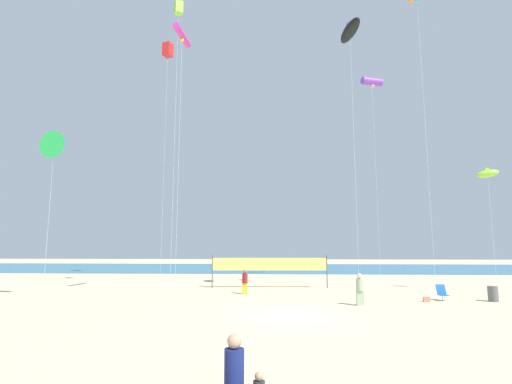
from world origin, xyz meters
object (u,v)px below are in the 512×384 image
at_px(mother_figure, 234,376).
at_px(trash_barrel, 493,294).
at_px(beachgoer_maroon_shirt, 245,281).
at_px(kite_violet_tube, 372,82).
at_px(beachgoer_sage_shirt, 360,288).
at_px(folding_beach_chair, 442,292).
at_px(volleyball_net, 269,265).
at_px(kite_lime_inflatable, 488,174).
at_px(kite_magenta_tube, 182,36).
at_px(kite_red_box, 168,50).
at_px(kite_lime_box, 179,9).
at_px(kite_black_inflatable, 350,31).
at_px(kite_green_delta, 54,145).
at_px(beach_handbag, 426,299).

xyz_separation_m(mother_figure, trash_barrel, (13.10, 15.13, -0.43)).
relative_size(beachgoer_maroon_shirt, kite_violet_tube, 0.08).
bearing_deg(beachgoer_sage_shirt, folding_beach_chair, -113.44).
height_order(beachgoer_sage_shirt, volleyball_net, volleyball_net).
bearing_deg(kite_violet_tube, volleyball_net, -148.82).
height_order(kite_lime_inflatable, kite_magenta_tube, kite_magenta_tube).
bearing_deg(kite_red_box, beachgoer_sage_shirt, -41.77).
bearing_deg(trash_barrel, beachgoer_maroon_shirt, 170.36).
height_order(beachgoer_maroon_shirt, kite_magenta_tube, kite_magenta_tube).
height_order(folding_beach_chair, kite_red_box, kite_red_box).
bearing_deg(beachgoer_sage_shirt, kite_lime_box, 24.06).
distance_m(mother_figure, trash_barrel, 20.02).
bearing_deg(kite_black_inflatable, volleyball_net, 143.98).
relative_size(kite_green_delta, kite_red_box, 0.44).
distance_m(mother_figure, beach_handbag, 17.48).
relative_size(beach_handbag, kite_green_delta, 0.04).
xyz_separation_m(beachgoer_maroon_shirt, kite_lime_box, (-4.94, 0.20, 19.32)).
bearing_deg(kite_lime_box, kite_lime_inflatable, 2.34).
xyz_separation_m(folding_beach_chair, kite_lime_box, (-16.48, 2.35, 19.68)).
bearing_deg(trash_barrel, beach_handbag, -175.14).
relative_size(mother_figure, kite_black_inflatable, 0.09).
distance_m(kite_green_delta, kite_magenta_tube, 10.16).
bearing_deg(beachgoer_maroon_shirt, mother_figure, 40.30).
relative_size(kite_green_delta, kite_lime_inflatable, 1.18).
height_order(mother_figure, kite_magenta_tube, kite_magenta_tube).
xyz_separation_m(folding_beach_chair, kite_lime_inflatable, (4.93, 3.23, 7.48)).
relative_size(trash_barrel, beach_handbag, 2.41).
relative_size(beach_handbag, kite_red_box, 0.02).
distance_m(beachgoer_maroon_shirt, kite_black_inflatable, 18.22).
xyz_separation_m(kite_lime_inflatable, kite_magenta_tube, (-20.21, -4.22, 8.10)).
xyz_separation_m(mother_figure, kite_red_box, (-9.37, 26.47, 20.92)).
distance_m(mother_figure, kite_magenta_tube, 21.50).
bearing_deg(beachgoer_maroon_shirt, kite_lime_box, -55.66).
bearing_deg(beach_handbag, kite_lime_inflatable, 32.17).
distance_m(beach_handbag, kite_violet_tube, 21.69).
bearing_deg(folding_beach_chair, volleyball_net, 162.01).
height_order(beachgoer_maroon_shirt, kite_lime_box, kite_lime_box).
bearing_deg(mother_figure, folding_beach_chair, 84.25).
distance_m(kite_lime_inflatable, kite_lime_box, 24.65).
bearing_deg(kite_black_inflatable, beachgoer_maroon_shirt, 174.18).
bearing_deg(kite_magenta_tube, volleyball_net, 50.68).
relative_size(beachgoer_sage_shirt, kite_red_box, 0.07).
height_order(trash_barrel, beach_handbag, trash_barrel).
distance_m(kite_green_delta, kite_lime_box, 13.32).
relative_size(kite_violet_tube, kite_lime_box, 0.90).
height_order(beachgoer_sage_shirt, kite_magenta_tube, kite_magenta_tube).
bearing_deg(trash_barrel, beachgoer_sage_shirt, -167.37).
xyz_separation_m(volleyball_net, kite_green_delta, (-12.60, -7.13, 7.36)).
xyz_separation_m(beach_handbag, kite_magenta_tube, (-14.15, -0.40, 15.91)).
bearing_deg(kite_violet_tube, trash_barrel, -75.36).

